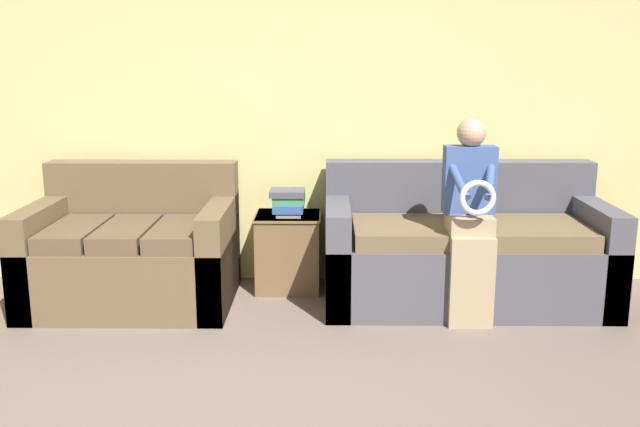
# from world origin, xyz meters

# --- Properties ---
(wall_back) EXTENTS (6.93, 0.06, 2.55)m
(wall_back) POSITION_xyz_m (0.00, 2.93, 1.27)
(wall_back) COLOR #DBCC7F
(wall_back) RESTS_ON ground_plane
(couch_main) EXTENTS (1.90, 0.91, 0.93)m
(couch_main) POSITION_xyz_m (1.45, 2.43, 0.34)
(couch_main) COLOR #4C4C56
(couch_main) RESTS_ON ground_plane
(couch_side) EXTENTS (1.35, 0.95, 0.92)m
(couch_side) POSITION_xyz_m (-0.81, 2.38, 0.33)
(couch_side) COLOR brown
(couch_side) RESTS_ON ground_plane
(child_left_seated) EXTENTS (0.33, 0.38, 1.28)m
(child_left_seated) POSITION_xyz_m (1.41, 2.05, 0.70)
(child_left_seated) COLOR tan
(child_left_seated) RESTS_ON ground_plane
(side_shelf) EXTENTS (0.47, 0.44, 0.55)m
(side_shelf) POSITION_xyz_m (0.23, 2.66, 0.28)
(side_shelf) COLOR brown
(side_shelf) RESTS_ON ground_plane
(book_stack) EXTENTS (0.25, 0.30, 0.18)m
(book_stack) POSITION_xyz_m (0.24, 2.66, 0.64)
(book_stack) COLOR gray
(book_stack) RESTS_ON side_shelf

